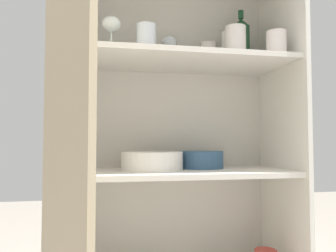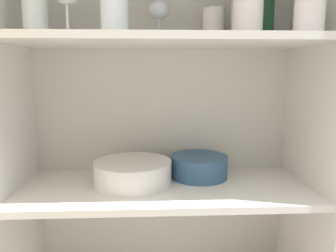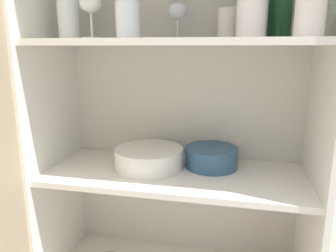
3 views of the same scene
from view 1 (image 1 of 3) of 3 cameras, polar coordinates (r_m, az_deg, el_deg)
The scene contains 17 objects.
cupboard_back_panel at distance 1.47m, azimuth 0.09°, elevation -6.00°, with size 0.91×0.02×1.54m, color silver.
cupboard_side_left at distance 1.27m, azimuth -18.62°, elevation -6.35°, with size 0.02×0.39×1.54m, color white.
cupboard_side_right at distance 1.44m, azimuth 19.30°, elevation -5.89°, with size 0.02×0.39×1.54m, color white.
shelf_board_middle at distance 1.29m, azimuth 1.64°, elevation -8.14°, with size 0.87×0.35×0.02m, color silver.
shelf_board_upper at distance 1.32m, azimuth 1.61°, elevation 11.20°, with size 0.87×0.35×0.02m, color silver.
cupboard_door at distance 0.85m, azimuth -17.82°, elevation -8.13°, with size 0.17×0.43×1.54m.
tumbler_glass_0 at distance 1.36m, azimuth 11.66°, elevation 14.04°, with size 0.08×0.08×0.12m.
tumbler_glass_1 at distance 1.44m, azimuth 10.81°, elevation 13.19°, with size 0.07×0.07×0.13m.
tumbler_glass_2 at distance 1.25m, azimuth -3.83°, elevation 14.92°, with size 0.07×0.07×0.10m.
tumbler_glass_3 at distance 1.30m, azimuth -14.08°, elevation 15.31°, with size 0.07×0.07×0.15m.
tumbler_glass_4 at distance 1.45m, azimuth 7.11°, elevation 12.29°, with size 0.07×0.07×0.10m.
tumbler_glass_5 at distance 1.36m, azimuth 18.33°, elevation 13.41°, with size 0.08×0.08×0.10m.
wine_glass_0 at distance 1.28m, azimuth -9.82°, elevation 16.67°, with size 0.07×0.07×0.13m.
wine_glass_1 at distance 1.44m, azimuth 0.21°, elevation 13.95°, with size 0.07×0.07×0.12m.
wine_bottle at distance 1.54m, azimuth 12.62°, elevation 13.98°, with size 0.07×0.07×0.26m.
plate_stack_white at distance 1.28m, azimuth -2.77°, elevation -6.09°, with size 0.24×0.24×0.07m.
mixing_bowl_large at distance 1.38m, azimuth 5.77°, elevation -5.72°, with size 0.19×0.19×0.07m.
Camera 1 is at (-0.27, -1.07, 0.85)m, focal length 35.00 mm.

